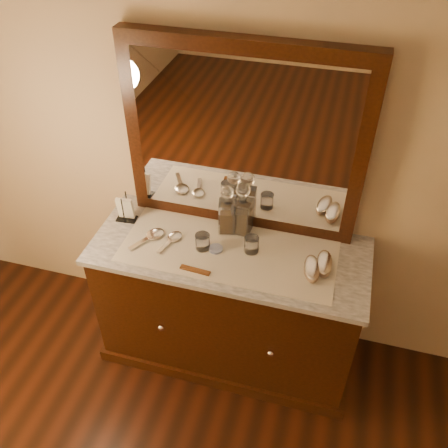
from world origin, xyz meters
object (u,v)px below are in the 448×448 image
(brush_near, at_px, (312,269))
(hand_mirror_outer, at_px, (152,236))
(pin_dish, at_px, (216,249))
(napkin_rack, at_px, (126,210))
(mirror_frame, at_px, (243,141))
(comb, at_px, (195,270))
(brush_far, at_px, (324,264))
(hand_mirror_inner, at_px, (173,238))
(decanter_left, at_px, (227,214))
(decanter_right, at_px, (242,213))
(dresser_cabinet, at_px, (229,305))

(brush_near, bearing_deg, hand_mirror_outer, 177.90)
(pin_dish, height_order, napkin_rack, napkin_rack)
(pin_dish, distance_m, brush_near, 0.50)
(mirror_frame, relative_size, comb, 7.76)
(brush_far, relative_size, hand_mirror_inner, 0.92)
(hand_mirror_outer, bearing_deg, pin_dish, -0.55)
(decanter_left, bearing_deg, hand_mirror_inner, -148.61)
(mirror_frame, relative_size, hand_mirror_inner, 6.09)
(hand_mirror_inner, bearing_deg, hand_mirror_outer, -174.48)
(decanter_right, bearing_deg, pin_dish, -116.75)
(comb, height_order, hand_mirror_inner, hand_mirror_inner)
(decanter_right, bearing_deg, mirror_frame, 107.61)
(decanter_left, distance_m, decanter_right, 0.08)
(pin_dish, bearing_deg, brush_near, -3.20)
(napkin_rack, bearing_deg, brush_near, -7.53)
(decanter_right, relative_size, brush_near, 1.66)
(dresser_cabinet, distance_m, brush_far, 0.67)
(dresser_cabinet, distance_m, pin_dish, 0.46)
(dresser_cabinet, bearing_deg, brush_near, -7.41)
(napkin_rack, distance_m, decanter_right, 0.65)
(pin_dish, bearing_deg, hand_mirror_inner, 176.61)
(decanter_left, xyz_separation_m, decanter_right, (0.08, 0.01, 0.01))
(brush_near, bearing_deg, mirror_frame, 145.06)
(decanter_left, relative_size, decanter_right, 0.94)
(comb, distance_m, brush_far, 0.63)
(mirror_frame, xyz_separation_m, decanter_right, (0.03, -0.09, -0.38))
(pin_dish, bearing_deg, napkin_rack, 168.62)
(comb, distance_m, decanter_left, 0.36)
(brush_far, bearing_deg, mirror_frame, 152.78)
(pin_dish, xyz_separation_m, hand_mirror_inner, (-0.24, 0.01, 0.00))
(brush_near, distance_m, hand_mirror_outer, 0.85)
(decanter_left, xyz_separation_m, brush_near, (0.48, -0.20, -0.09))
(mirror_frame, distance_m, hand_mirror_inner, 0.63)
(brush_far, bearing_deg, decanter_left, 164.81)
(hand_mirror_outer, distance_m, hand_mirror_inner, 0.11)
(pin_dish, distance_m, decanter_left, 0.20)
(decanter_right, distance_m, hand_mirror_outer, 0.49)
(mirror_frame, xyz_separation_m, napkin_rack, (-0.61, -0.16, -0.43))
(napkin_rack, relative_size, brush_near, 0.89)
(brush_far, distance_m, hand_mirror_outer, 0.90)
(napkin_rack, height_order, brush_far, napkin_rack)
(mirror_frame, relative_size, napkin_rack, 7.30)
(brush_far, bearing_deg, dresser_cabinet, 179.50)
(comb, distance_m, brush_near, 0.57)
(pin_dish, bearing_deg, mirror_frame, 76.73)
(comb, height_order, hand_mirror_outer, hand_mirror_outer)
(mirror_frame, height_order, decanter_left, mirror_frame)
(napkin_rack, bearing_deg, pin_dish, -11.38)
(mirror_frame, relative_size, brush_far, 6.61)
(brush_far, bearing_deg, napkin_rack, 175.52)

